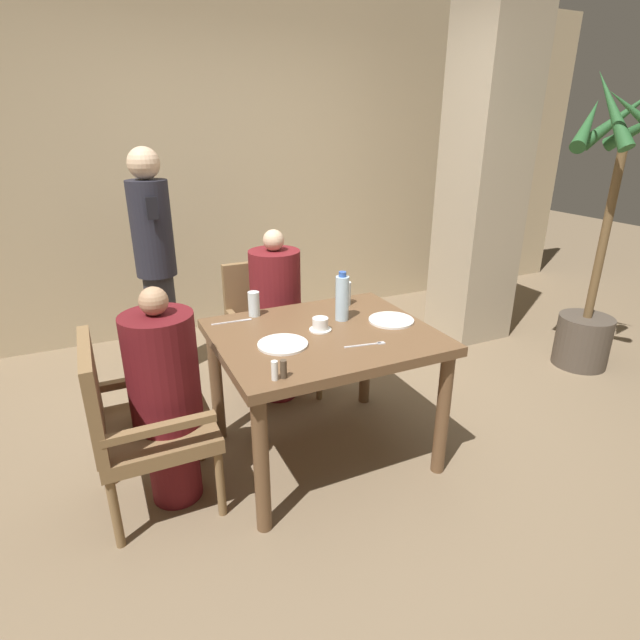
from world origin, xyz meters
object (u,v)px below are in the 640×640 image
object	(u,v)px
potted_palm	(598,266)
plate_main_right	(283,344)
chair_left_side	(137,420)
glass_tall_mid	(346,293)
diner_in_left_chair	(166,397)
diner_in_far_chair	(276,315)
glass_tall_near	(254,304)
chair_far_side	(269,324)
water_bottle	(342,298)
teacup_with_saucer	(320,325)
standing_host	(156,259)
plate_main_left	(391,320)

from	to	relation	value
potted_palm	plate_main_right	distance (m)	2.51
chair_left_side	glass_tall_mid	bearing A→B (deg)	14.63
plate_main_right	diner_in_left_chair	bearing A→B (deg)	173.32
diner_in_left_chair	diner_in_far_chair	size ratio (longest dim) A/B	0.96
diner_in_left_chair	glass_tall_near	world-z (taller)	diner_in_left_chair
potted_palm	glass_tall_near	size ratio (longest dim) A/B	15.07
chair_far_side	water_bottle	world-z (taller)	water_bottle
glass_tall_near	chair_left_side	bearing A→B (deg)	-151.71
diner_in_left_chair	teacup_with_saucer	bearing A→B (deg)	2.09
chair_far_side	water_bottle	xyz separation A→B (m)	(0.16, -0.73, 0.39)
teacup_with_saucer	glass_tall_near	distance (m)	0.42
standing_host	water_bottle	xyz separation A→B (m)	(0.78, -1.26, 0.00)
chair_left_side	teacup_with_saucer	xyz separation A→B (m)	(0.94, 0.03, 0.30)
diner_in_far_chair	plate_main_right	distance (m)	0.83
plate_main_left	potted_palm	bearing A→B (deg)	5.90
chair_left_side	diner_in_left_chair	world-z (taller)	diner_in_left_chair
chair_left_side	plate_main_left	xyz separation A→B (m)	(1.33, -0.02, 0.27)
potted_palm	diner_in_left_chair	bearing A→B (deg)	-176.72
chair_far_side	diner_in_far_chair	xyz separation A→B (m)	(-0.00, -0.14, 0.11)
plate_main_right	teacup_with_saucer	xyz separation A→B (m)	(0.24, 0.09, 0.02)
glass_tall_near	glass_tall_mid	distance (m)	0.54
water_bottle	diner_in_far_chair	bearing A→B (deg)	105.42
chair_left_side	diner_in_left_chair	distance (m)	0.16
chair_far_side	standing_host	size ratio (longest dim) A/B	0.54
chair_far_side	teacup_with_saucer	distance (m)	0.87
diner_in_far_chair	plate_main_left	bearing A→B (deg)	-61.69
chair_far_side	water_bottle	distance (m)	0.85
diner_in_far_chair	standing_host	world-z (taller)	standing_host
teacup_with_saucer	glass_tall_mid	xyz separation A→B (m)	(0.30, 0.29, 0.04)
standing_host	potted_palm	distance (m)	3.11
diner_in_far_chair	glass_tall_mid	xyz separation A→B (m)	(0.29, -0.39, 0.22)
water_bottle	standing_host	bearing A→B (deg)	121.84
standing_host	potted_palm	world-z (taller)	potted_palm
water_bottle	potted_palm	bearing A→B (deg)	1.57
plate_main_right	glass_tall_mid	bearing A→B (deg)	35.59
diner_in_left_chair	water_bottle	distance (m)	1.02
standing_host	plate_main_right	bearing A→B (deg)	-75.54
water_bottle	glass_tall_mid	distance (m)	0.25
plate_main_right	glass_tall_mid	world-z (taller)	glass_tall_mid
plate_main_left	diner_in_far_chair	bearing A→B (deg)	118.31
standing_host	teacup_with_saucer	size ratio (longest dim) A/B	13.90
diner_in_left_chair	plate_main_left	xyz separation A→B (m)	(1.19, -0.02, 0.19)
chair_far_side	glass_tall_near	xyz separation A→B (m)	(-0.25, -0.48, 0.33)
chair_far_side	glass_tall_near	distance (m)	0.63
diner_in_far_chair	plate_main_left	size ratio (longest dim) A/B	4.67
glass_tall_mid	chair_far_side	bearing A→B (deg)	119.02
plate_main_left	glass_tall_near	xyz separation A→B (m)	(-0.64, 0.39, 0.06)
chair_far_side	plate_main_right	xyz separation A→B (m)	(-0.25, -0.92, 0.27)
diner_in_far_chair	water_bottle	bearing A→B (deg)	-74.58
standing_host	glass_tall_near	size ratio (longest dim) A/B	11.61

